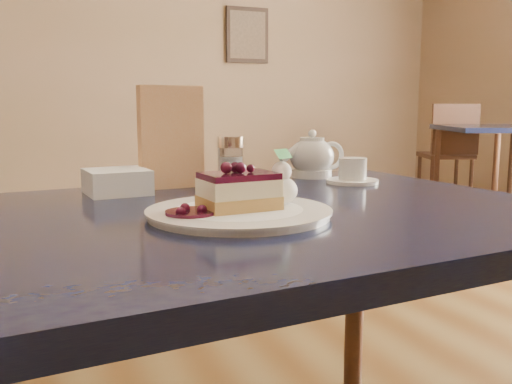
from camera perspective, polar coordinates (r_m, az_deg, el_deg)
name	(u,v)px	position (r m, az deg, el deg)	size (l,w,h in m)	color
main_table	(227,256)	(0.97, -2.96, -6.43)	(1.24, 0.88, 0.74)	black
dessert_plate	(239,213)	(0.91, -1.72, -2.11)	(0.29, 0.29, 0.01)	white
cheesecake_slice	(239,191)	(0.90, -1.73, 0.07)	(0.12, 0.09, 0.06)	tan
whipped_cream	(281,190)	(0.95, 2.55, 0.18)	(0.05, 0.05, 0.05)	white
berry_sauce	(191,213)	(0.87, -6.53, -2.05)	(0.08, 0.08, 0.01)	#421222
tea_set	(320,161)	(1.38, 6.38, 3.12)	(0.20, 0.24, 0.10)	white
menu_card	(171,137)	(1.22, -8.47, 5.43)	(0.14, 0.03, 0.22)	beige
sugar_shaker	(230,160)	(1.26, -2.58, 3.21)	(0.06, 0.06, 0.11)	white
napkin_stack	(117,182)	(1.17, -13.73, 1.02)	(0.12, 0.12, 0.05)	white
bg_table_far_right	(501,208)	(5.08, 23.32, -1.48)	(1.20, 1.79, 1.19)	black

